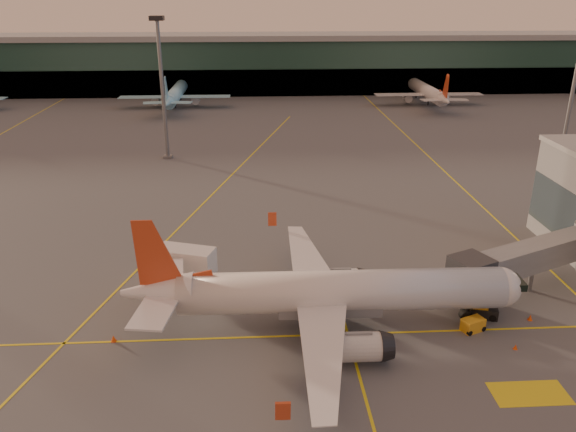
{
  "coord_description": "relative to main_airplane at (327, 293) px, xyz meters",
  "views": [
    {
      "loc": [
        -3.02,
        -38.65,
        29.32
      ],
      "look_at": [
        0.45,
        22.22,
        5.0
      ],
      "focal_mm": 35.0,
      "sensor_mm": 36.0,
      "label": 1
    }
  ],
  "objects": [
    {
      "name": "main_airplane",
      "position": [
        0.0,
        0.0,
        0.0
      ],
      "size": [
        36.91,
        33.15,
        11.16
      ],
      "rotation": [
        0.0,
        0.0,
        -0.01
      ],
      "color": "silver",
      "rests_on": "ground"
    },
    {
      "name": "cone_nose",
      "position": [
        19.7,
        0.04,
        -3.35
      ],
      "size": [
        0.45,
        0.45,
        0.57
      ],
      "color": "#E8490C",
      "rests_on": "ground"
    },
    {
      "name": "distant_aircraft_row",
      "position": [
        7.65,
        111.67,
        -3.63
      ],
      "size": [
        350.0,
        34.0,
        13.0
      ],
      "color": "#91D6F2",
      "rests_on": "ground"
    },
    {
      "name": "jet_bridge",
      "position": [
        23.44,
        6.33,
        0.2
      ],
      "size": [
        21.04,
        11.75,
        5.63
      ],
      "color": "slate",
      "rests_on": "ground"
    },
    {
      "name": "pushback_tug",
      "position": [
        15.07,
        1.11,
        -2.93
      ],
      "size": [
        3.66,
        2.55,
        1.71
      ],
      "rotation": [
        0.0,
        0.0,
        -0.26
      ],
      "color": "black",
      "rests_on": "ground"
    },
    {
      "name": "gpu_cart",
      "position": [
        13.52,
        -1.4,
        -3.03
      ],
      "size": [
        2.42,
        1.97,
        1.23
      ],
      "rotation": [
        0.0,
        0.0,
        0.4
      ],
      "color": "orange",
      "rests_on": "ground"
    },
    {
      "name": "ground",
      "position": [
        -3.18,
        -6.33,
        -3.63
      ],
      "size": [
        600.0,
        600.0,
        0.0
      ],
      "primitive_type": "plane",
      "color": "#4C4F54",
      "rests_on": "ground"
    },
    {
      "name": "cone_tail",
      "position": [
        -19.5,
        -1.26,
        -3.32
      ],
      "size": [
        0.49,
        0.49,
        0.63
      ],
      "color": "#E8490C",
      "rests_on": "ground"
    },
    {
      "name": "mast_east_near",
      "position": [
        51.82,
        55.67,
        11.23
      ],
      "size": [
        2.4,
        2.4,
        25.6
      ],
      "color": "slate",
      "rests_on": "ground"
    },
    {
      "name": "cone_wing_left",
      "position": [
        -1.69,
        18.9,
        -3.35
      ],
      "size": [
        0.46,
        0.46,
        0.58
      ],
      "color": "#E8490C",
      "rests_on": "ground"
    },
    {
      "name": "terminal",
      "position": [
        -3.18,
        135.46,
        5.13
      ],
      "size": [
        400.0,
        20.0,
        17.6
      ],
      "color": "#19382D",
      "rests_on": "ground"
    },
    {
      "name": "mast_west_near",
      "position": [
        -23.18,
        59.67,
        11.23
      ],
      "size": [
        2.4,
        2.4,
        25.6
      ],
      "color": "slate",
      "rests_on": "ground"
    },
    {
      "name": "catering_truck",
      "position": [
        -13.81,
        8.26,
        -0.99
      ],
      "size": [
        6.48,
        4.33,
        4.63
      ],
      "rotation": [
        0.0,
        0.0,
        -0.32
      ],
      "color": "#AD182C",
      "rests_on": "ground"
    },
    {
      "name": "taxi_markings",
      "position": [
        -10.5,
        38.15,
        -3.62
      ],
      "size": [
        100.12,
        173.0,
        0.01
      ],
      "color": "yellow",
      "rests_on": "ground"
    },
    {
      "name": "cone_fwd",
      "position": [
        16.26,
        -4.49,
        -3.4
      ],
      "size": [
        0.38,
        0.38,
        0.48
      ],
      "color": "#E8490C",
      "rests_on": "ground"
    }
  ]
}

